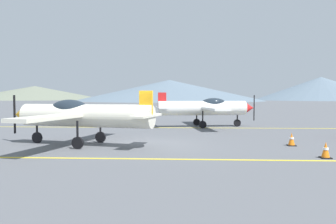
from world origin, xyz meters
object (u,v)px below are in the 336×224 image
Objects in this scene: airplane_near at (80,115)px; traffic_cone_side at (292,139)px; traffic_cone_front at (326,150)px; airplane_mid at (206,108)px.

airplane_near reaches higher than traffic_cone_side.
airplane_near reaches higher than traffic_cone_front.
airplane_near is 1.00× the size of airplane_mid.
airplane_near is at bearing -123.89° from airplane_mid.
traffic_cone_front and traffic_cone_side have the same top height.
airplane_mid is 13.89× the size of traffic_cone_side.
airplane_mid is at bearing 56.11° from airplane_near.
airplane_mid is at bearing 110.50° from traffic_cone_side.
airplane_near is 9.53m from traffic_cone_side.
traffic_cone_side is (9.46, 0.33, -1.09)m from airplane_near.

